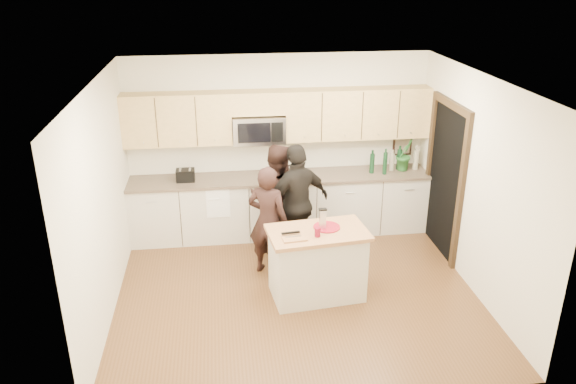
{
  "coord_description": "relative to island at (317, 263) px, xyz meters",
  "views": [
    {
      "loc": [
        -0.88,
        -6.12,
        3.92
      ],
      "look_at": [
        -0.06,
        0.35,
        1.23
      ],
      "focal_mm": 35.0,
      "sensor_mm": 36.0,
      "label": 1
    }
  ],
  "objects": [
    {
      "name": "microwave",
      "position": [
        -0.55,
        1.92,
        1.2
      ],
      "size": [
        0.76,
        0.41,
        0.4
      ],
      "color": "silver",
      "rests_on": "ground"
    },
    {
      "name": "box_grater",
      "position": [
        0.06,
        0.05,
        0.59
      ],
      "size": [
        0.09,
        0.06,
        0.25
      ],
      "color": "silver",
      "rests_on": "red_plate"
    },
    {
      "name": "bottle_cluster",
      "position": [
        1.52,
        1.82,
        0.67
      ],
      "size": [
        0.79,
        0.25,
        0.4
      ],
      "color": "black",
      "rests_on": "back_cabinetry"
    },
    {
      "name": "woman_left",
      "position": [
        -0.55,
        0.65,
        0.31
      ],
      "size": [
        0.66,
        0.58,
        1.52
      ],
      "primitive_type": "imported",
      "rotation": [
        0.0,
        0.0,
        2.66
      ],
      "color": "black",
      "rests_on": "ground"
    },
    {
      "name": "orchid",
      "position": [
        1.67,
        1.84,
        0.74
      ],
      "size": [
        0.35,
        0.34,
        0.5
      ],
      "primitive_type": "imported",
      "rotation": [
        0.0,
        0.0,
        0.57
      ],
      "color": "#2B6C2C",
      "rests_on": "back_cabinetry"
    },
    {
      "name": "upper_cabinetry",
      "position": [
        -0.21,
        1.96,
        1.39
      ],
      "size": [
        4.5,
        0.33,
        0.75
      ],
      "color": "#DAB06F",
      "rests_on": "ground"
    },
    {
      "name": "red_plate",
      "position": [
        0.12,
        0.08,
        0.45
      ],
      "size": [
        0.33,
        0.33,
        0.02
      ],
      "primitive_type": "cylinder",
      "color": "maroon",
      "rests_on": "island"
    },
    {
      "name": "woman_center",
      "position": [
        -0.36,
        1.25,
        0.35
      ],
      "size": [
        0.93,
        0.82,
        1.62
      ],
      "primitive_type": "imported",
      "rotation": [
        0.0,
        0.0,
        2.84
      ],
      "color": "black",
      "rests_on": "ground"
    },
    {
      "name": "woman_right",
      "position": [
        -0.11,
        0.97,
        0.39
      ],
      "size": [
        1.07,
        0.81,
        1.69
      ],
      "primitive_type": "imported",
      "rotation": [
        0.0,
        0.0,
        3.6
      ],
      "color": "black",
      "rests_on": "ground"
    },
    {
      "name": "doorway",
      "position": [
        1.99,
        1.02,
        0.7
      ],
      "size": [
        0.06,
        1.25,
        2.2
      ],
      "color": "black",
      "rests_on": "ground"
    },
    {
      "name": "floor",
      "position": [
        -0.24,
        0.12,
        -0.45
      ],
      "size": [
        4.5,
        4.5,
        0.0
      ],
      "primitive_type": "plane",
      "color": "brown",
      "rests_on": "ground"
    },
    {
      "name": "drink_glass",
      "position": [
        -0.03,
        -0.14,
        0.5
      ],
      "size": [
        0.07,
        0.07,
        0.11
      ],
      "primitive_type": "cylinder",
      "color": "maroon",
      "rests_on": "island"
    },
    {
      "name": "cutting_board",
      "position": [
        -0.31,
        -0.19,
        0.46
      ],
      "size": [
        0.3,
        0.19,
        0.02
      ],
      "primitive_type": "cube",
      "rotation": [
        0.0,
        0.0,
        0.11
      ],
      "color": "#AB6F47",
      "rests_on": "island"
    },
    {
      "name": "tongs",
      "position": [
        -0.34,
        -0.06,
        0.47
      ],
      "size": [
        0.23,
        0.05,
        0.02
      ],
      "primitive_type": "cube",
      "rotation": [
        0.0,
        0.0,
        0.11
      ],
      "color": "black",
      "rests_on": "cutting_board"
    },
    {
      "name": "room_shell",
      "position": [
        -0.24,
        0.12,
        1.28
      ],
      "size": [
        4.52,
        4.02,
        2.71
      ],
      "color": "beige",
      "rests_on": "ground"
    },
    {
      "name": "framed_picture",
      "position": [
        1.71,
        2.11,
        0.83
      ],
      "size": [
        0.3,
        0.03,
        0.38
      ],
      "color": "black",
      "rests_on": "ground"
    },
    {
      "name": "dish_towel",
      "position": [
        -1.19,
        1.62,
        0.35
      ],
      "size": [
        0.34,
        0.6,
        0.48
      ],
      "color": "white",
      "rests_on": "ground"
    },
    {
      "name": "knife",
      "position": [
        -0.32,
        -0.15,
        0.47
      ],
      "size": [
        0.18,
        0.04,
        0.01
      ],
      "primitive_type": "cube",
      "rotation": [
        0.0,
        0.0,
        0.11
      ],
      "color": "silver",
      "rests_on": "cutting_board"
    },
    {
      "name": "toaster",
      "position": [
        -1.65,
        1.79,
        0.57
      ],
      "size": [
        0.27,
        0.2,
        0.18
      ],
      "color": "black",
      "rests_on": "back_cabinetry"
    },
    {
      "name": "island",
      "position": [
        0.0,
        0.0,
        0.0
      ],
      "size": [
        1.27,
        0.83,
        0.9
      ],
      "rotation": [
        0.0,
        0.0,
        0.11
      ],
      "color": "beige",
      "rests_on": "ground"
    },
    {
      "name": "back_cabinetry",
      "position": [
        -0.24,
        1.81,
        0.02
      ],
      "size": [
        4.5,
        0.66,
        0.94
      ],
      "color": "beige",
      "rests_on": "ground"
    }
  ]
}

